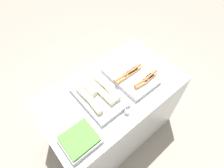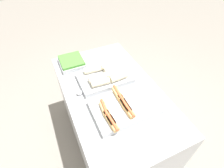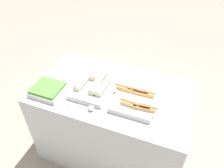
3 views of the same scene
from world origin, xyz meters
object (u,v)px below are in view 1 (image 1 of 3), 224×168
Objects in this scene: serving_spoon_far at (87,76)px; tray_side_front at (80,140)px; tray_hotdogs at (131,76)px; serving_spoon_near at (126,113)px; tray_wraps at (98,95)px.

tray_side_front is at bearing -129.56° from serving_spoon_far.
tray_side_front is at bearing -164.01° from tray_hotdogs.
tray_hotdogs is at bearing 39.48° from serving_spoon_near.
serving_spoon_near is 0.56m from serving_spoon_far.
serving_spoon_far is at bearing 90.31° from serving_spoon_near.
tray_wraps is at bearing 33.22° from tray_side_front.
tray_wraps is 0.42m from tray_side_front.
tray_side_front is at bearing -146.78° from tray_wraps.
tray_hotdogs reaches higher than tray_side_front.
serving_spoon_near and serving_spoon_far have the same top height.
tray_side_front is 1.08× the size of serving_spoon_near.
tray_wraps is at bearing 177.45° from tray_hotdogs.
tray_wraps is 1.99× the size of serving_spoon_near.
serving_spoon_near is at bearing -7.23° from tray_side_front.
tray_side_front reaches higher than serving_spoon_near.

